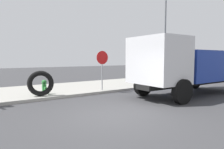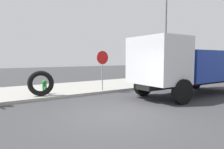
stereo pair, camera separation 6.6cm
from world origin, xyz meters
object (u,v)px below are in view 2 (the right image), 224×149
dump_truck_blue (188,65)px  street_light_pole (166,42)px  stop_sign (102,63)px  loose_tire (41,83)px  fire_hydrant (45,87)px

dump_truck_blue → street_light_pole: street_light_pole is taller
stop_sign → dump_truck_blue: (3.42, -3.28, -0.12)m
dump_truck_blue → stop_sign: bearing=136.3°
loose_tire → stop_sign: stop_sign is taller
loose_tire → street_light_pole: (9.44, 0.35, 2.46)m
dump_truck_blue → street_light_pole: (2.57, 3.80, 1.62)m
stop_sign → street_light_pole: bearing=5.0°
fire_hydrant → stop_sign: bearing=-10.8°
loose_tire → dump_truck_blue: size_ratio=0.18×
street_light_pole → stop_sign: bearing=-175.0°
fire_hydrant → street_light_pole: (9.14, -0.08, 2.69)m
fire_hydrant → stop_sign: 3.42m
loose_tire → street_light_pole: 9.76m
dump_truck_blue → street_light_pole: 4.86m
fire_hydrant → dump_truck_blue: 7.71m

